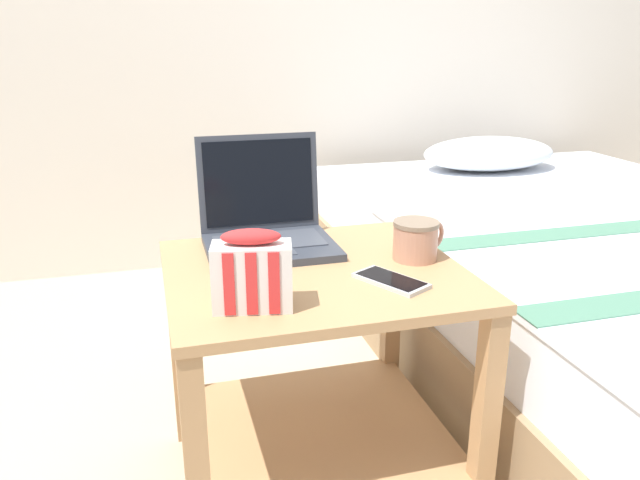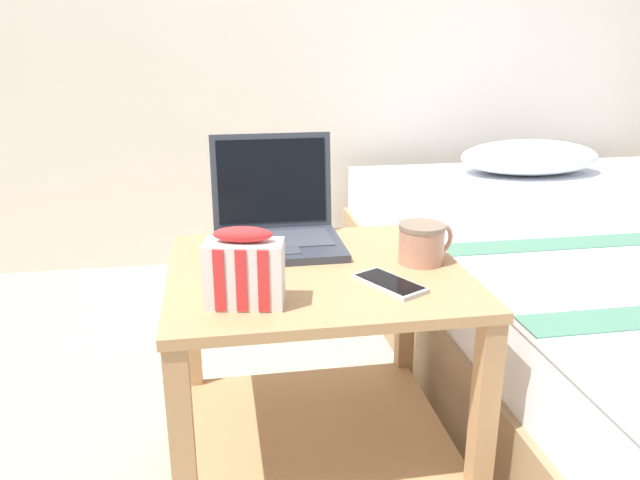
{
  "view_description": "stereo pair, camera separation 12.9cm",
  "coord_description": "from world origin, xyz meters",
  "px_view_note": "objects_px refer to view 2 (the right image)",
  "views": [
    {
      "loc": [
        -0.33,
        -1.22,
        1.04
      ],
      "look_at": [
        0.0,
        -0.04,
        0.63
      ],
      "focal_mm": 35.0,
      "sensor_mm": 36.0,
      "label": 1
    },
    {
      "loc": [
        -0.21,
        -1.25,
        1.04
      ],
      "look_at": [
        0.0,
        -0.04,
        0.63
      ],
      "focal_mm": 35.0,
      "sensor_mm": 36.0,
      "label": 2
    }
  ],
  "objects_px": {
    "mug_front_left": "(423,242)",
    "cell_phone": "(389,283)",
    "laptop": "(276,224)",
    "snack_bag": "(244,270)",
    "bed": "(637,293)"
  },
  "relations": [
    {
      "from": "snack_bag",
      "to": "laptop",
      "type": "bearing_deg",
      "value": 74.82
    },
    {
      "from": "snack_bag",
      "to": "mug_front_left",
      "type": "bearing_deg",
      "value": 21.97
    },
    {
      "from": "bed",
      "to": "snack_bag",
      "type": "height_order",
      "value": "snack_bag"
    },
    {
      "from": "bed",
      "to": "mug_front_left",
      "type": "height_order",
      "value": "mug_front_left"
    },
    {
      "from": "laptop",
      "to": "cell_phone",
      "type": "height_order",
      "value": "laptop"
    },
    {
      "from": "bed",
      "to": "mug_front_left",
      "type": "distance_m",
      "value": 1.02
    },
    {
      "from": "laptop",
      "to": "snack_bag",
      "type": "relative_size",
      "value": 1.91
    },
    {
      "from": "bed",
      "to": "snack_bag",
      "type": "bearing_deg",
      "value": -156.17
    },
    {
      "from": "mug_front_left",
      "to": "cell_phone",
      "type": "height_order",
      "value": "mug_front_left"
    },
    {
      "from": "laptop",
      "to": "mug_front_left",
      "type": "xyz_separation_m",
      "value": [
        0.31,
        -0.19,
        -0.0
      ]
    },
    {
      "from": "mug_front_left",
      "to": "cell_phone",
      "type": "distance_m",
      "value": 0.17
    },
    {
      "from": "bed",
      "to": "laptop",
      "type": "height_order",
      "value": "laptop"
    },
    {
      "from": "mug_front_left",
      "to": "snack_bag",
      "type": "relative_size",
      "value": 0.87
    },
    {
      "from": "laptop",
      "to": "mug_front_left",
      "type": "bearing_deg",
      "value": -31.65
    },
    {
      "from": "bed",
      "to": "snack_bag",
      "type": "distance_m",
      "value": 1.44
    }
  ]
}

